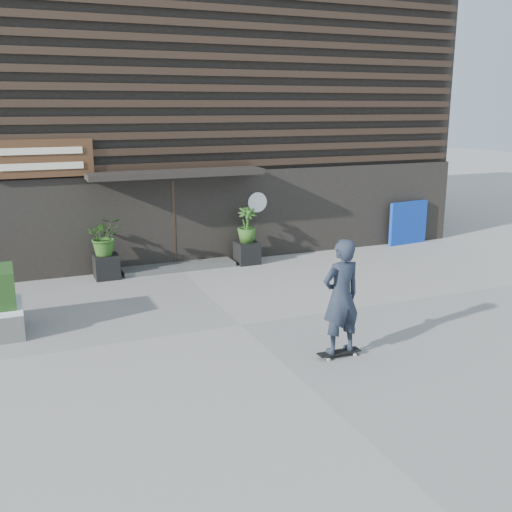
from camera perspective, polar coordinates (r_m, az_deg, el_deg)
name	(u,v)px	position (r m, az deg, el deg)	size (l,w,h in m)	color
ground	(241,325)	(11.89, -1.47, -6.61)	(80.00, 80.00, 0.00)	gray
entrance_step	(178,266)	(16.04, -7.43, -0.98)	(3.00, 0.80, 0.12)	#474745
planter_pot_left	(107,267)	(15.42, -14.08, -0.99)	(0.60, 0.60, 0.60)	black
bamboo_left	(105,236)	(15.24, -14.25, 1.84)	(0.86, 0.75, 0.96)	#2D591E
planter_pot_right	(247,253)	(16.38, -0.86, 0.32)	(0.60, 0.60, 0.60)	black
bamboo_right	(247,225)	(16.21, -0.87, 3.00)	(0.54, 0.54, 0.96)	#2D591E
blue_tarp	(408,223)	(19.26, 14.32, 3.09)	(1.43, 0.12, 1.34)	#0C31A4
building	(131,113)	(20.72, -11.85, 13.22)	(18.00, 11.00, 8.00)	black
skateboarder	(341,297)	(10.18, 8.12, -3.89)	(0.78, 0.55, 2.08)	black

